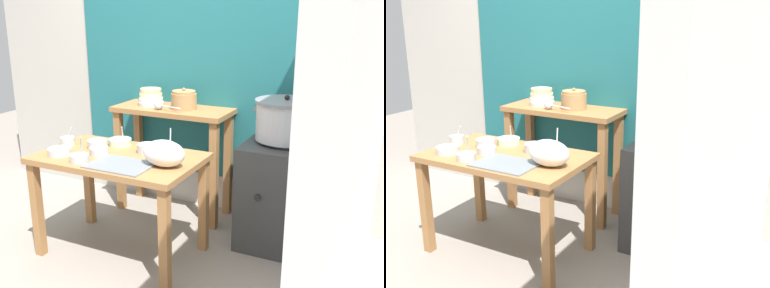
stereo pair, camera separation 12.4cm
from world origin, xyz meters
TOP-DOWN VIEW (x-y plane):
  - ground_plane at (0.00, 0.00)m, footprint 9.00×9.00m
  - wall_back at (0.08, 1.10)m, footprint 4.40×0.12m
  - wall_right at (1.40, 0.20)m, footprint 0.30×3.20m
  - prep_table at (-0.12, 0.07)m, footprint 1.10×0.66m
  - back_shelf_table at (-0.12, 0.83)m, footprint 0.96×0.40m
  - stove_block at (0.87, 0.70)m, footprint 0.60×0.61m
  - steamer_pot at (0.83, 0.72)m, footprint 0.48×0.44m
  - clay_pot at (-0.02, 0.83)m, footprint 0.20×0.20m
  - bowl_stack_enamel at (-0.33, 0.85)m, footprint 0.21×0.21m
  - ladle at (-0.18, 0.72)m, footprint 0.26×0.09m
  - serving_tray at (0.01, -0.10)m, footprint 0.40×0.28m
  - plastic_bag at (0.26, 0.01)m, footprint 0.28×0.18m
  - wide_pan at (1.08, 0.45)m, footprint 0.26×0.26m
  - prep_bowl_0 at (0.02, 0.20)m, footprint 0.14×0.14m
  - prep_bowl_1 at (-0.59, 0.11)m, footprint 0.10×0.10m
  - prep_bowl_2 at (-0.25, 0.27)m, footprint 0.16×0.16m
  - prep_bowl_3 at (-0.49, -0.09)m, footprint 0.16×0.16m
  - prep_bowl_4 at (-0.35, 0.14)m, footprint 0.14×0.14m
  - prep_bowl_5 at (-0.25, 0.02)m, footprint 0.13×0.13m
  - prep_bowl_6 at (-0.27, -0.15)m, footprint 0.12×0.12m
  - prep_bowl_7 at (0.19, 0.24)m, footprint 0.11×0.11m

SIDE VIEW (x-z plane):
  - ground_plane at x=0.00m, z-range 0.00..0.00m
  - stove_block at x=0.87m, z-range -0.01..0.77m
  - prep_table at x=-0.12m, z-range 0.25..0.97m
  - back_shelf_table at x=-0.12m, z-range 0.23..1.13m
  - serving_tray at x=0.01m, z-range 0.72..0.73m
  - prep_bowl_3 at x=-0.49m, z-range 0.72..0.77m
  - prep_bowl_5 at x=-0.25m, z-range 0.72..0.77m
  - prep_bowl_2 at x=-0.25m, z-range 0.67..0.82m
  - prep_bowl_7 at x=0.19m, z-range 0.66..0.84m
  - prep_bowl_6 at x=-0.27m, z-range 0.66..0.83m
  - prep_bowl_4 at x=-0.35m, z-range 0.72..0.78m
  - prep_bowl_1 at x=-0.59m, z-range 0.69..0.82m
  - prep_bowl_0 at x=0.02m, z-range 0.72..0.78m
  - wide_pan at x=1.08m, z-range 0.78..0.82m
  - plastic_bag at x=0.26m, z-range 0.72..0.89m
  - steamer_pot at x=0.83m, z-range 0.76..1.08m
  - ladle at x=-0.18m, z-range 0.90..0.97m
  - bowl_stack_enamel at x=-0.33m, z-range 0.89..1.03m
  - clay_pot at x=-0.02m, z-range 0.89..1.06m
  - wall_right at x=1.40m, z-range 0.00..2.60m
  - wall_back at x=0.08m, z-range 0.00..2.60m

